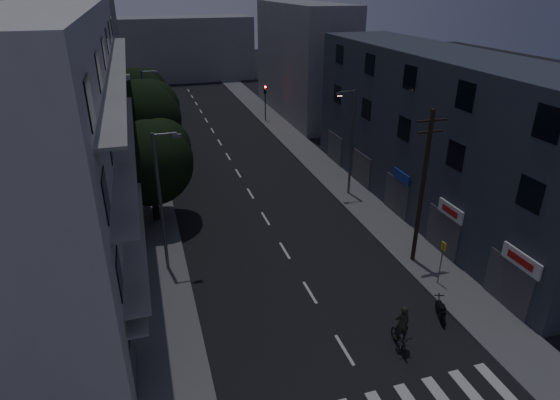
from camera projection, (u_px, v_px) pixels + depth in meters
ground at (237, 171)px, 41.00m from camera, size 160.00×160.00×0.00m
sidewalk_left at (149, 180)px, 38.99m from camera, size 3.00×90.00×0.15m
sidewalk_right at (317, 162)px, 42.94m from camera, size 3.00×90.00×0.15m
lane_markings at (224, 149)px, 46.42m from camera, size 0.15×60.50×0.01m
building_left at (66, 126)px, 28.82m from camera, size 7.00×36.00×14.00m
building_right at (437, 134)px, 32.30m from camera, size 6.19×28.00×11.00m
building_far_left at (92, 49)px, 54.41m from camera, size 6.00×20.00×16.00m
building_far_right at (303, 61)px, 56.16m from camera, size 6.00×20.00×13.00m
building_far_end at (179, 49)px, 77.92m from camera, size 24.00×8.00×10.00m
tree_near at (151, 159)px, 30.57m from camera, size 5.67×5.67×6.99m
tree_mid at (142, 117)px, 37.79m from camera, size 6.50×6.50×8.00m
tree_far at (138, 96)px, 46.74m from camera, size 5.93×5.93×7.34m
traffic_signal_far_right at (265, 96)px, 54.26m from camera, size 0.28×0.37×4.10m
traffic_signal_far_left at (151, 105)px, 50.16m from camera, size 0.28×0.37×4.10m
street_lamp_left_near at (162, 197)px, 25.02m from camera, size 1.51×0.25×8.00m
street_lamp_right at (351, 138)px, 34.51m from camera, size 1.51×0.25×8.00m
street_lamp_left_far at (147, 111)px, 41.73m from camera, size 1.51×0.25×8.00m
utility_pole at (423, 186)px, 25.68m from camera, size 1.80×0.24×9.00m
bus_stop_sign at (442, 255)px, 24.76m from camera, size 0.06×0.35×2.52m
motorcycle at (441, 311)px, 22.87m from camera, size 0.78×1.62×1.09m
cyclist at (400, 334)px, 20.83m from camera, size 0.88×1.90×2.32m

